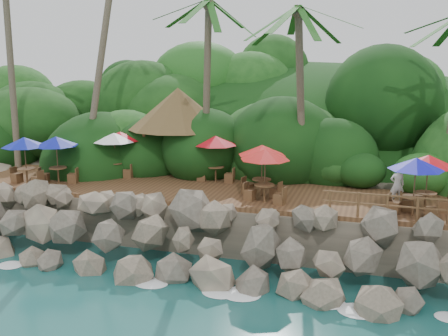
% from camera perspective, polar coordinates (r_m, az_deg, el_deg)
% --- Properties ---
extents(ground, '(140.00, 140.00, 0.00)m').
position_cam_1_polar(ground, '(19.97, -5.16, -13.10)').
color(ground, '#19514F').
rests_on(ground, ground).
extents(land_base, '(32.00, 25.20, 2.10)m').
position_cam_1_polar(land_base, '(34.25, 4.88, -0.49)').
color(land_base, gray).
rests_on(land_base, ground).
extents(jungle_hill, '(44.80, 28.00, 15.40)m').
position_cam_1_polar(jungle_hill, '(41.67, 7.03, 0.26)').
color(jungle_hill, '#143811').
rests_on(jungle_hill, ground).
extents(seawall, '(29.00, 4.00, 2.30)m').
position_cam_1_polar(seawall, '(21.25, -3.18, -8.12)').
color(seawall, gray).
rests_on(seawall, ground).
extents(terrace, '(26.00, 5.00, 0.20)m').
position_cam_1_polar(terrace, '(24.55, 0.00, -2.74)').
color(terrace, brown).
rests_on(terrace, land_base).
extents(jungle_foliage, '(44.00, 16.00, 12.00)m').
position_cam_1_polar(jungle_foliage, '(33.54, 4.49, -2.60)').
color(jungle_foliage, '#143811').
rests_on(jungle_foliage, ground).
extents(foam_line, '(25.20, 0.80, 0.06)m').
position_cam_1_polar(foam_line, '(20.21, -4.83, -12.68)').
color(foam_line, white).
rests_on(foam_line, ground).
extents(palapa, '(5.42, 5.42, 4.60)m').
position_cam_1_polar(palapa, '(28.13, -5.07, 6.55)').
color(palapa, brown).
rests_on(palapa, ground).
extents(dining_clusters, '(23.75, 5.38, 2.36)m').
position_cam_1_polar(dining_clusters, '(23.94, 0.27, 1.93)').
color(dining_clusters, brown).
rests_on(dining_clusters, terrace).
extents(railing, '(8.30, 0.10, 1.00)m').
position_cam_1_polar(railing, '(21.21, 22.03, -4.07)').
color(railing, brown).
rests_on(railing, terrace).
extents(waiter, '(0.69, 0.54, 1.67)m').
position_cam_1_polar(waiter, '(23.39, 18.54, -1.78)').
color(waiter, white).
rests_on(waiter, terrace).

